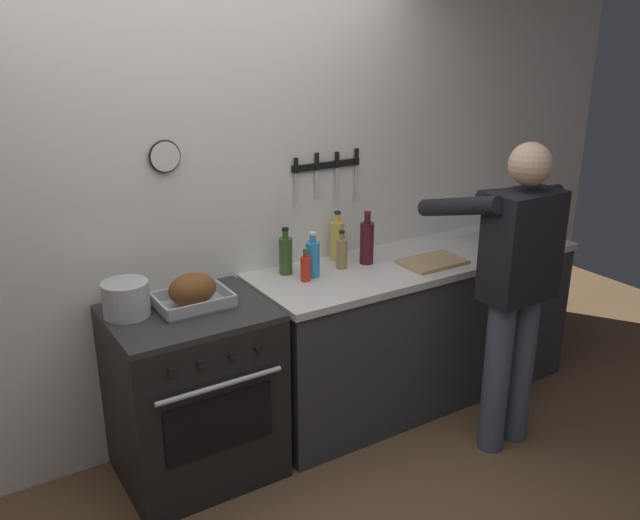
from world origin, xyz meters
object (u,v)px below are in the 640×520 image
object	(u,v)px
person_cook	(515,280)
bottle_cooking_oil	(337,240)
cutting_board	(432,262)
roasting_pan	(193,292)
bottle_vinegar	(342,253)
bottle_dish_soap	(313,258)
stock_pot	(126,299)
bottle_wine_red	(367,242)
stove	(194,393)
bottle_olive_oil	(286,255)
bottle_hot_sauce	(305,268)

from	to	relation	value
person_cook	bottle_cooking_oil	size ratio (longest dim) A/B	5.72
person_cook	cutting_board	xyz separation A→B (m)	(-0.09, 0.52, -0.04)
roasting_pan	bottle_cooking_oil	size ratio (longest dim) A/B	1.21
bottle_vinegar	bottle_dish_soap	bearing A→B (deg)	-172.45
stock_pot	bottle_dish_soap	xyz separation A→B (m)	(1.00, -0.03, 0.02)
cutting_board	bottle_wine_red	xyz separation A→B (m)	(-0.31, 0.21, 0.12)
stove	bottle_cooking_oil	xyz separation A→B (m)	(1.00, 0.22, 0.57)
roasting_pan	cutting_board	distance (m)	1.39
person_cook	bottle_olive_oil	world-z (taller)	person_cook
stove	stock_pot	world-z (taller)	stock_pot
person_cook	bottle_cooking_oil	world-z (taller)	person_cook
person_cook	bottle_dish_soap	xyz separation A→B (m)	(-0.78, 0.71, 0.05)
person_cook	bottle_dish_soap	bearing A→B (deg)	47.99
stock_pot	bottle_cooking_oil	xyz separation A→B (m)	(1.26, 0.12, 0.04)
bottle_cooking_oil	bottle_hot_sauce	xyz separation A→B (m)	(-0.33, -0.19, -0.05)
bottle_olive_oil	bottle_dish_soap	bearing A→B (deg)	-49.52
cutting_board	stove	bearing A→B (deg)	175.26
bottle_cooking_oil	bottle_wine_red	xyz separation A→B (m)	(0.11, -0.13, 0.01)
bottle_wine_red	bottle_vinegar	distance (m)	0.17
cutting_board	bottle_cooking_oil	distance (m)	0.55
stock_pot	bottle_dish_soap	distance (m)	1.00
bottle_cooking_oil	bottle_vinegar	xyz separation A→B (m)	(-0.05, -0.13, -0.03)
bottle_hot_sauce	bottle_vinegar	size ratio (longest dim) A/B	0.81
cutting_board	bottle_wine_red	bearing A→B (deg)	146.50
roasting_pan	bottle_hot_sauce	xyz separation A→B (m)	(0.64, 0.01, -0.00)
stock_pot	bottle_olive_oil	bearing A→B (deg)	5.47
roasting_pan	cutting_board	bearing A→B (deg)	-5.95
roasting_pan	bottle_vinegar	xyz separation A→B (m)	(0.91, 0.07, 0.01)
stock_pot	bottle_hot_sauce	xyz separation A→B (m)	(0.93, -0.07, -0.01)
stock_pot	cutting_board	xyz separation A→B (m)	(1.68, -0.22, -0.07)
bottle_wine_red	bottle_vinegar	bearing A→B (deg)	177.44
bottle_cooking_oil	bottle_vinegar	world-z (taller)	bottle_cooking_oil
bottle_vinegar	person_cook	bearing A→B (deg)	-52.27
bottle_hot_sauce	bottle_wine_red	bearing A→B (deg)	7.10
bottle_wine_red	bottle_hot_sauce	bearing A→B (deg)	-172.90
bottle_vinegar	bottle_hot_sauce	bearing A→B (deg)	-167.18
roasting_pan	bottle_wine_red	world-z (taller)	bottle_wine_red
stock_pot	bottle_wine_red	bearing A→B (deg)	-0.46
bottle_vinegar	cutting_board	bearing A→B (deg)	-24.16
bottle_dish_soap	cutting_board	bearing A→B (deg)	-15.31
stove	bottle_dish_soap	world-z (taller)	bottle_dish_soap
person_cook	bottle_olive_oil	distance (m)	1.21
person_cook	bottle_dish_soap	distance (m)	1.05
bottle_olive_oil	bottle_vinegar	xyz separation A→B (m)	(0.31, -0.09, -0.02)
cutting_board	bottle_dish_soap	bearing A→B (deg)	164.69
stock_pot	cutting_board	distance (m)	1.70
person_cook	bottle_wine_red	xyz separation A→B (m)	(-0.41, 0.73, 0.08)
cutting_board	stock_pot	bearing A→B (deg)	172.63
stove	bottle_vinegar	xyz separation A→B (m)	(0.95, 0.10, 0.54)
bottle_hot_sauce	bottle_vinegar	bearing A→B (deg)	12.82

